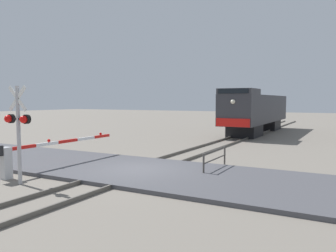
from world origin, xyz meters
TOP-DOWN VIEW (x-y plane):
  - ground_plane at (0.00, 0.00)m, footprint 160.00×160.00m
  - rail_track_left at (-0.72, 0.00)m, footprint 0.08×80.00m
  - rail_track_right at (0.72, 0.00)m, footprint 0.08×80.00m
  - road_surface at (0.00, 0.00)m, footprint 36.00×5.48m
  - locomotive at (0.00, 20.32)m, footprint 2.81×15.01m
  - crossing_signal at (-2.62, -3.85)m, footprint 1.18×0.33m
  - crossing_gate at (-3.83, -2.54)m, footprint 0.36×6.95m
  - guard_railing at (2.83, 1.91)m, footprint 0.08×2.65m

SIDE VIEW (x-z plane):
  - ground_plane at x=0.00m, z-range 0.00..0.00m
  - rail_track_left at x=-0.72m, z-range 0.00..0.15m
  - rail_track_right at x=0.72m, z-range 0.00..0.15m
  - road_surface at x=0.00m, z-range 0.00..0.15m
  - guard_railing at x=2.83m, z-range 0.15..1.10m
  - crossing_gate at x=-3.83m, z-range 0.19..1.56m
  - locomotive at x=0.00m, z-range 0.11..4.15m
  - crossing_signal at x=-2.62m, z-range 0.40..4.05m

